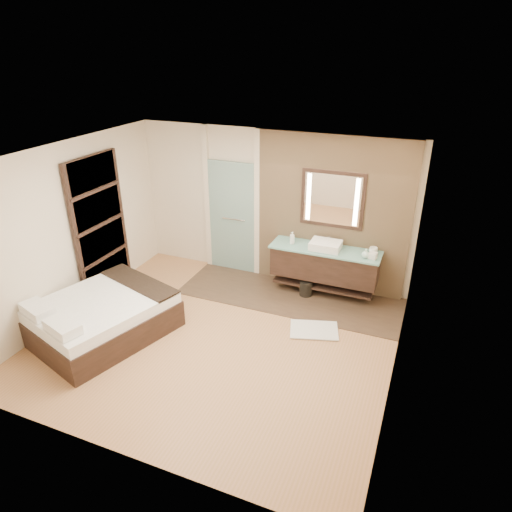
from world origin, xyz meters
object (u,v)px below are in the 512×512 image
at_px(mirror_unit, 332,199).
at_px(waste_bin, 306,288).
at_px(vanity, 325,264).
at_px(bed, 102,317).

xyz_separation_m(mirror_unit, waste_bin, (-0.25, -0.42, -1.51)).
relative_size(vanity, mirror_unit, 1.75).
height_order(vanity, bed, vanity).
bearing_deg(mirror_unit, waste_bin, -120.67).
xyz_separation_m(bed, waste_bin, (2.49, 2.25, -0.16)).
relative_size(vanity, bed, 0.82).
height_order(mirror_unit, bed, mirror_unit).
xyz_separation_m(vanity, mirror_unit, (0.00, 0.24, 1.07)).
height_order(bed, waste_bin, bed).
relative_size(mirror_unit, bed, 0.47).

